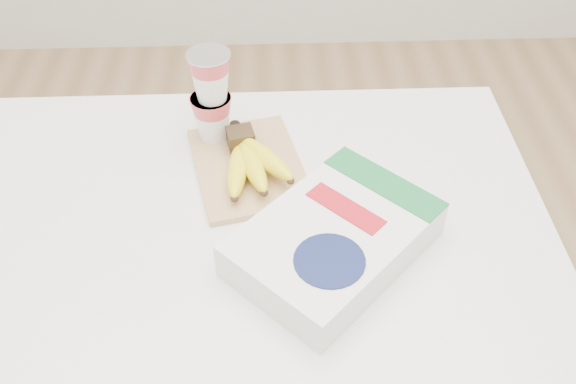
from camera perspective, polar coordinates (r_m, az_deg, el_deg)
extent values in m
cube|color=white|center=(1.43, -4.82, -14.37)|extent=(1.13, 0.75, 0.84)
cube|color=tan|center=(1.18, -3.52, 2.26)|extent=(0.24, 0.29, 0.01)
cube|color=#382816|center=(1.20, -4.23, 4.80)|extent=(0.06, 0.05, 0.03)
ellipsoid|color=yellow|center=(1.14, -4.50, 2.04)|extent=(0.04, 0.16, 0.05)
sphere|color=#382816|center=(1.09, -4.79, -0.57)|extent=(0.01, 0.01, 0.01)
ellipsoid|color=yellow|center=(1.14, -3.20, 2.40)|extent=(0.08, 0.16, 0.05)
sphere|color=#382816|center=(1.08, -2.14, -0.07)|extent=(0.01, 0.01, 0.01)
ellipsoid|color=yellow|center=(1.14, -2.03, 3.03)|extent=(0.12, 0.15, 0.05)
sphere|color=#382816|center=(1.10, 0.23, 1.00)|extent=(0.01, 0.01, 0.01)
cylinder|color=silver|center=(1.14, -7.11, 12.02)|extent=(0.08, 0.08, 0.00)
cube|color=silver|center=(1.01, 4.10, -4.26)|extent=(0.37, 0.37, 0.07)
cube|color=#186D34|center=(1.07, 8.57, 0.83)|extent=(0.19, 0.19, 0.00)
cylinder|color=#121A44|center=(0.94, 3.70, -6.10)|extent=(0.15, 0.15, 0.00)
cube|color=red|center=(1.02, 5.13, -1.43)|extent=(0.12, 0.12, 0.00)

